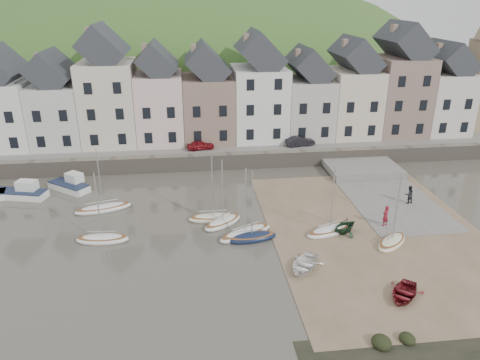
{
  "coord_description": "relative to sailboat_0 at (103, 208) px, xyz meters",
  "views": [
    {
      "loc": [
        -4.59,
        -32.53,
        19.03
      ],
      "look_at": [
        0.0,
        6.0,
        3.0
      ],
      "focal_mm": 34.01,
      "sensor_mm": 36.0,
      "label": 1
    }
  ],
  "objects": [
    {
      "name": "rowboat_red",
      "position": [
        22.13,
        -15.98,
        0.13
      ],
      "size": [
        3.78,
        3.9,
        0.66
      ],
      "primitive_type": "imported",
      "rotation": [
        0.0,
        0.0,
        -0.69
      ],
      "color": "maroon",
      "rests_on": "beach"
    },
    {
      "name": "quay_street",
      "position": [
        12.82,
        13.27,
        1.29
      ],
      "size": [
        70.0,
        7.0,
        0.1
      ],
      "primitive_type": "cube",
      "color": "slate",
      "rests_on": "quay_land"
    },
    {
      "name": "seawall",
      "position": [
        12.82,
        9.77,
        0.64
      ],
      "size": [
        70.0,
        1.2,
        1.8
      ],
      "primitive_type": "cube",
      "color": "slate",
      "rests_on": "ground"
    },
    {
      "name": "rowboat_green",
      "position": [
        21.12,
        -6.91,
        0.48
      ],
      "size": [
        3.33,
        3.2,
        1.35
      ],
      "primitive_type": "imported",
      "rotation": [
        0.0,
        0.0,
        -1.04
      ],
      "color": "#16331E",
      "rests_on": "beach"
    },
    {
      "name": "rowboat_white",
      "position": [
        16.32,
        -11.87,
        0.15
      ],
      "size": [
        3.93,
        4.15,
        0.7
      ],
      "primitive_type": "imported",
      "rotation": [
        0.0,
        0.0,
        -0.62
      ],
      "color": "white",
      "rests_on": "beach"
    },
    {
      "name": "sailboat_4",
      "position": [
        12.69,
        -6.31,
        0.0
      ],
      "size": [
        5.21,
        3.68,
        6.32
      ],
      "color": "white",
      "rests_on": "ground"
    },
    {
      "name": "person_dark",
      "position": [
        29.16,
        -2.03,
        0.76
      ],
      "size": [
        1.01,
        0.87,
        1.8
      ],
      "primitive_type": "imported",
      "rotation": [
        0.0,
        0.0,
        3.38
      ],
      "color": "black",
      "rests_on": "slipway"
    },
    {
      "name": "sailboat_5",
      "position": [
        13.11,
        -7.06,
        0.0
      ],
      "size": [
        4.44,
        2.11,
        6.32
      ],
      "color": "#121D39",
      "rests_on": "ground"
    },
    {
      "name": "sailboat_0",
      "position": [
        0.0,
        0.0,
        0.0
      ],
      "size": [
        5.46,
        2.88,
        6.32
      ],
      "color": "white",
      "rests_on": "ground"
    },
    {
      "name": "car_left",
      "position": [
        9.67,
        12.27,
        1.89
      ],
      "size": [
        3.4,
        1.84,
        1.1
      ],
      "primitive_type": "imported",
      "rotation": [
        0.0,
        0.0,
        1.75
      ],
      "color": "maroon",
      "rests_on": "quay_street"
    },
    {
      "name": "sailboat_2",
      "position": [
        10.15,
        -3.17,
        0.0
      ],
      "size": [
        4.46,
        1.53,
        6.32
      ],
      "color": "beige",
      "rests_on": "ground"
    },
    {
      "name": "motorboat_0",
      "position": [
        -8.61,
        4.04,
        0.32
      ],
      "size": [
        5.71,
        3.04,
        1.7
      ],
      "color": "white",
      "rests_on": "ground"
    },
    {
      "name": "car_right",
      "position": [
        21.87,
        12.27,
        1.93
      ],
      "size": [
        3.72,
        1.82,
        1.18
      ],
      "primitive_type": "imported",
      "rotation": [
        0.0,
        0.0,
        1.74
      ],
      "color": "black",
      "rests_on": "quay_street"
    },
    {
      "name": "hillside",
      "position": [
        7.82,
        52.77,
        -18.25
      ],
      "size": [
        134.4,
        84.0,
        84.0
      ],
      "color": "#395F26",
      "rests_on": "ground"
    },
    {
      "name": "motorboat_2",
      "position": [
        -4.16,
        5.47,
        0.32
      ],
      "size": [
        4.7,
        4.22,
        1.7
      ],
      "color": "white",
      "rests_on": "ground"
    },
    {
      "name": "person_red",
      "position": [
        25.01,
        -6.15,
        0.81
      ],
      "size": [
        0.82,
        0.72,
        1.89
      ],
      "primitive_type": "imported",
      "rotation": [
        0.0,
        0.0,
        3.62
      ],
      "color": "maroon",
      "rests_on": "slipway"
    },
    {
      "name": "sailboat_1",
      "position": [
        0.83,
        -5.91,
        0.0
      ],
      "size": [
        4.43,
        1.78,
        6.32
      ],
      "color": "white",
      "rests_on": "ground"
    },
    {
      "name": "quay_land",
      "position": [
        12.82,
        24.77,
        0.49
      ],
      "size": [
        90.0,
        30.0,
        1.5
      ],
      "primitive_type": "cube",
      "color": "#395F26",
      "rests_on": "ground"
    },
    {
      "name": "townhouse_terrace",
      "position": [
        14.58,
        16.77,
        7.07
      ],
      "size": [
        61.05,
        8.0,
        13.93
      ],
      "color": "silver",
      "rests_on": "quay_land"
    },
    {
      "name": "slipway",
      "position": [
        27.82,
        0.77,
        -0.2
      ],
      "size": [
        8.0,
        18.0,
        0.12
      ],
      "primitive_type": "cube",
      "color": "slate",
      "rests_on": "ground"
    },
    {
      "name": "sailboat_7",
      "position": [
        24.33,
        -9.21,
        0.01
      ],
      "size": [
        3.82,
        3.61,
        6.32
      ],
      "color": "beige",
      "rests_on": "ground"
    },
    {
      "name": "ground",
      "position": [
        12.82,
        -7.23,
        -0.26
      ],
      "size": [
        160.0,
        160.0,
        0.0
      ],
      "primitive_type": "plane",
      "color": "#403B32",
      "rests_on": "ground"
    },
    {
      "name": "sailboat_6",
      "position": [
        19.88,
        -6.74,
        0.0
      ],
      "size": [
        4.78,
        3.01,
        6.32
      ],
      "color": "white",
      "rests_on": "ground"
    },
    {
      "name": "sailboat_3",
      "position": [
        10.94,
        -4.16,
        0.01
      ],
      "size": [
        4.11,
        3.67,
        6.32
      ],
      "color": "white",
      "rests_on": "ground"
    },
    {
      "name": "beach",
      "position": [
        23.82,
        -7.23,
        -0.23
      ],
      "size": [
        18.0,
        26.0,
        0.06
      ],
      "primitive_type": "cube",
      "color": "brown",
      "rests_on": "ground"
    }
  ]
}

